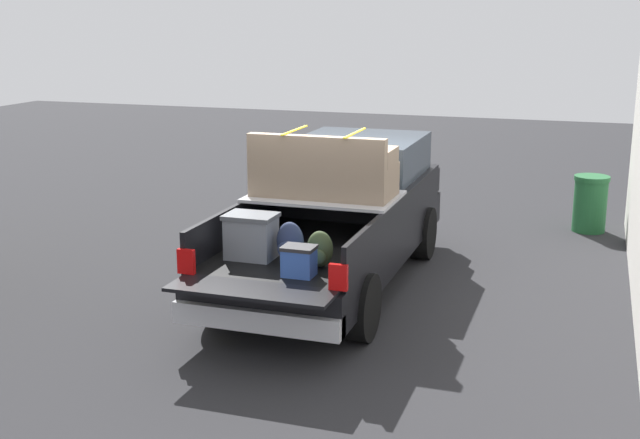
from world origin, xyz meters
TOP-DOWN VIEW (x-y plane):
  - ground_plane at (0.00, 0.00)m, footprint 40.00×40.00m
  - pickup_truck at (0.38, 0.00)m, footprint 6.05×2.06m
  - trash_can at (4.28, -3.30)m, footprint 0.60×0.60m

SIDE VIEW (x-z plane):
  - ground_plane at x=0.00m, z-range 0.00..0.00m
  - trash_can at x=4.28m, z-range 0.01..0.99m
  - pickup_truck at x=0.38m, z-range -0.15..2.08m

